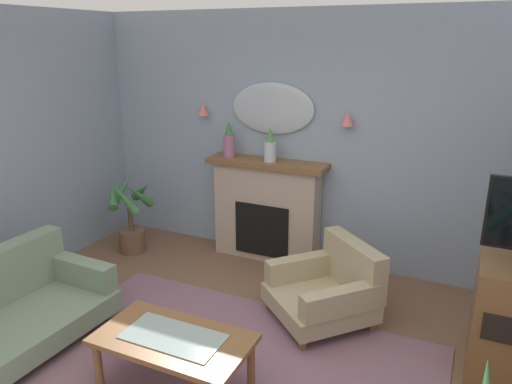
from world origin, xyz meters
TOP-DOWN VIEW (x-y plane):
  - wall_back at (0.00, 2.59)m, footprint 6.26×0.10m
  - patterned_rug at (0.00, 0.20)m, footprint 3.20×2.40m
  - fireplace at (-0.52, 2.37)m, footprint 1.36×0.36m
  - mantel_vase_left at (-0.97, 2.34)m, footprint 0.13×0.13m
  - mantel_vase_right at (-0.47, 2.34)m, footprint 0.13×0.13m
  - wall_mirror at (-0.52, 2.51)m, footprint 0.96×0.06m
  - wall_sconce_left at (-1.37, 2.46)m, footprint 0.14×0.14m
  - wall_sconce_right at (0.33, 2.46)m, footprint 0.14×0.14m
  - coffee_table at (-0.21, 0.05)m, footprint 1.10×0.60m
  - armchair_near_fireplace at (0.51, 1.42)m, footprint 1.14×1.15m
  - potted_plant_tall_palm at (-2.03, 1.84)m, footprint 0.61×0.61m

SIDE VIEW (x-z plane):
  - patterned_rug at x=0.00m, z-range 0.00..0.01m
  - armchair_near_fireplace at x=0.51m, z-range -0.05..0.66m
  - coffee_table at x=-0.21m, z-range 0.16..0.61m
  - potted_plant_tall_palm at x=-2.03m, z-range -0.02..0.92m
  - fireplace at x=-0.52m, z-range -0.01..1.15m
  - mantel_vase_right at x=-0.47m, z-range 1.13..1.51m
  - mantel_vase_left at x=-0.97m, z-range 1.14..1.55m
  - wall_back at x=0.00m, z-range 0.00..2.75m
  - wall_sconce_left at x=-1.37m, z-range 1.59..1.73m
  - wall_sconce_right at x=0.33m, z-range 1.59..1.73m
  - wall_mirror at x=-0.52m, z-range 1.43..1.99m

